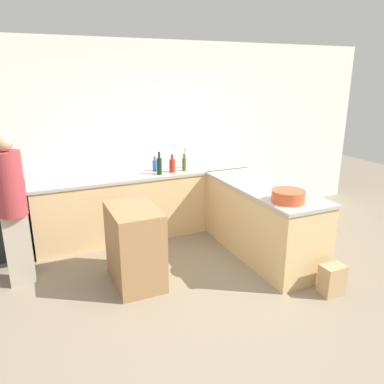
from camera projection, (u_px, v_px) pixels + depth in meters
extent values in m
plane|color=gray|center=(210.00, 313.00, 3.66)|extent=(14.00, 14.00, 0.00)
cube|color=white|center=(135.00, 139.00, 5.38)|extent=(8.00, 0.06, 2.70)
cube|color=#D6B27A|center=(144.00, 205.00, 5.37)|extent=(3.01, 0.59, 0.87)
cube|color=#ADA89E|center=(143.00, 175.00, 5.23)|extent=(3.04, 0.62, 0.04)
cube|color=#D6B27A|center=(261.00, 222.00, 4.77)|extent=(0.66, 1.85, 0.87)
cube|color=#ADA89E|center=(263.00, 188.00, 4.63)|extent=(0.69, 1.88, 0.04)
cube|color=black|center=(0.00, 244.00, 4.42)|extent=(0.58, 0.01, 0.51)
cube|color=#997047|center=(135.00, 246.00, 4.09)|extent=(0.50, 0.76, 0.88)
cylinder|color=#DB512D|center=(288.00, 196.00, 4.03)|extent=(0.36, 0.36, 0.13)
cylinder|color=silver|center=(186.00, 160.00, 5.53)|extent=(0.08, 0.08, 0.22)
cylinder|color=silver|center=(186.00, 150.00, 5.48)|extent=(0.04, 0.04, 0.08)
cylinder|color=#386BB7|center=(155.00, 165.00, 5.35)|extent=(0.07, 0.07, 0.15)
cylinder|color=#386BB7|center=(155.00, 158.00, 5.32)|extent=(0.03, 0.03, 0.06)
cylinder|color=black|center=(159.00, 166.00, 5.14)|extent=(0.07, 0.07, 0.23)
cylinder|color=black|center=(159.00, 155.00, 5.09)|extent=(0.03, 0.03, 0.09)
cylinder|color=red|center=(172.00, 166.00, 5.27)|extent=(0.08, 0.08, 0.18)
cylinder|color=red|center=(172.00, 157.00, 5.23)|extent=(0.04, 0.04, 0.07)
cylinder|color=#475B1E|center=(184.00, 165.00, 5.35)|extent=(0.06, 0.06, 0.18)
cylinder|color=#475B1E|center=(184.00, 156.00, 5.32)|extent=(0.03, 0.03, 0.07)
cube|color=#ADA38E|center=(19.00, 250.00, 4.07)|extent=(0.26, 0.16, 0.81)
cylinder|color=#993338|center=(9.00, 184.00, 3.85)|extent=(0.29, 0.29, 0.68)
sphere|color=tan|center=(3.00, 142.00, 3.72)|extent=(0.20, 0.20, 0.20)
cube|color=tan|center=(332.00, 280.00, 3.94)|extent=(0.25, 0.18, 0.33)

